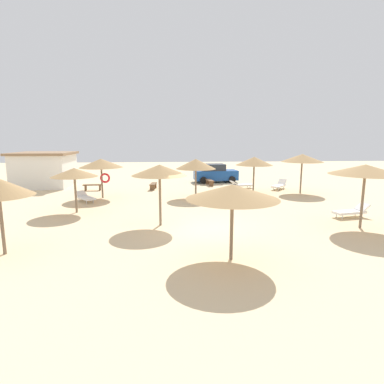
# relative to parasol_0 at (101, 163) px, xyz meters

# --- Properties ---
(ground_plane) EXTENTS (80.00, 80.00, 0.00)m
(ground_plane) POSITION_rel_parasol_0_xyz_m (5.90, -7.92, -2.40)
(ground_plane) COLOR beige
(parasol_0) EXTENTS (2.96, 2.96, 2.72)m
(parasol_0) POSITION_rel_parasol_0_xyz_m (0.00, 0.00, 0.00)
(parasol_0) COLOR #75604C
(parasol_0) RESTS_ON ground
(parasol_1) EXTENTS (3.15, 3.15, 2.95)m
(parasol_1) POSITION_rel_parasol_0_xyz_m (13.48, -8.27, 0.31)
(parasol_1) COLOR #75604C
(parasol_1) RESTS_ON ground
(parasol_2) EXTENTS (3.09, 3.09, 2.94)m
(parasol_2) POSITION_rel_parasol_0_xyz_m (14.58, 0.99, 0.23)
(parasol_2) COLOR #75604C
(parasol_2) RESTS_ON ground
(parasol_3) EXTENTS (2.80, 2.80, 2.72)m
(parasol_3) POSITION_rel_parasol_0_xyz_m (11.06, 1.47, -0.01)
(parasol_3) COLOR #75604C
(parasol_3) RESTS_ON ground
(parasol_4) EXTENTS (2.53, 2.53, 2.50)m
(parasol_4) POSITION_rel_parasol_0_xyz_m (-0.54, -4.24, -0.16)
(parasol_4) COLOR #75604C
(parasol_4) RESTS_ON ground
(parasol_5) EXTENTS (3.14, 3.14, 2.60)m
(parasol_5) POSITION_rel_parasol_0_xyz_m (6.78, -11.55, -0.05)
(parasol_5) COLOR #75604C
(parasol_5) RESTS_ON ground
(parasol_6) EXTENTS (2.61, 2.61, 2.90)m
(parasol_6) POSITION_rel_parasol_0_xyz_m (4.23, -7.14, 0.23)
(parasol_6) COLOR #75604C
(parasol_6) RESTS_ON ground
(parasol_7) EXTENTS (2.77, 2.77, 2.71)m
(parasol_7) POSITION_rel_parasol_0_xyz_m (6.48, -0.36, -0.04)
(parasol_7) COLOR #75604C
(parasol_7) RESTS_ON ground
(lounger_0) EXTENTS (1.68, 1.90, 0.61)m
(lounger_0) POSITION_rel_parasol_0_xyz_m (-0.87, -1.26, -2.09)
(lounger_0) COLOR white
(lounger_0) RESTS_ON ground
(lounger_1) EXTENTS (1.98, 0.99, 0.70)m
(lounger_1) POSITION_rel_parasol_0_xyz_m (14.22, -6.33, -2.09)
(lounger_1) COLOR white
(lounger_1) RESTS_ON ground
(lounger_2) EXTENTS (1.70, 1.85, 0.74)m
(lounger_2) POSITION_rel_parasol_0_xyz_m (13.58, 2.82, -2.08)
(lounger_2) COLOR white
(lounger_2) RESTS_ON ground
(lounger_3) EXTENTS (2.00, 1.14, 0.69)m
(lounger_3) POSITION_rel_parasol_0_xyz_m (10.52, 3.30, -2.09)
(lounger_3) COLOR white
(lounger_3) RESTS_ON ground
(bench_0) EXTENTS (0.55, 1.53, 0.49)m
(bench_0) POSITION_rel_parasol_0_xyz_m (3.32, 3.40, -2.06)
(bench_0) COLOR brown
(bench_0) RESTS_ON ground
(bench_1) EXTENTS (1.53, 0.51, 0.49)m
(bench_1) POSITION_rel_parasol_0_xyz_m (-1.45, 3.19, -2.06)
(bench_1) COLOR brown
(bench_1) RESTS_ON ground
(bench_2) EXTENTS (0.60, 1.54, 0.49)m
(bench_2) POSITION_rel_parasol_0_xyz_m (8.16, 5.20, -2.06)
(bench_2) COLOR brown
(bench_2) RESTS_ON ground
(parked_car) EXTENTS (4.14, 2.29, 1.72)m
(parked_car) POSITION_rel_parasol_0_xyz_m (8.93, 7.16, -1.58)
(parked_car) COLOR #194C9E
(parked_car) RESTS_ON ground
(beach_cabana) EXTENTS (4.68, 4.35, 2.93)m
(beach_cabana) POSITION_rel_parasol_0_xyz_m (-5.96, 5.47, -0.92)
(beach_cabana) COLOR white
(beach_cabana) RESTS_ON ground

